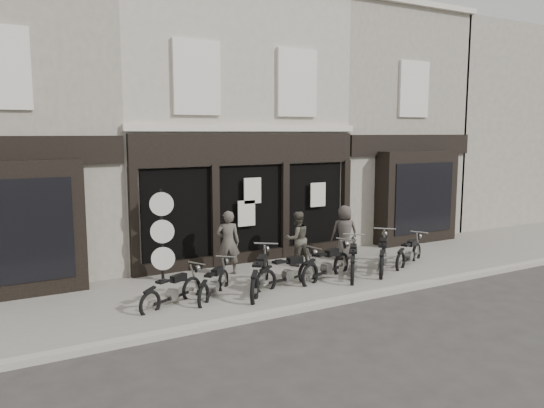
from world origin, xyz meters
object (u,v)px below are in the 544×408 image
man_right (345,232)px  man_centre (297,239)px  motorcycle_4 (327,267)px  advert_sign_post (162,239)px  motorcycle_5 (353,264)px  motorcycle_6 (383,258)px  motorcycle_7 (409,255)px  man_left (228,242)px  motorcycle_0 (172,294)px  motorcycle_3 (288,275)px  motorcycle_2 (260,278)px  motorcycle_1 (214,286)px

man_right → man_centre: bearing=20.7°
motorcycle_4 → advert_sign_post: size_ratio=0.82×
motorcycle_5 → man_centre: size_ratio=1.19×
motorcycle_6 → advert_sign_post: advert_sign_post is taller
motorcycle_5 → man_right: bearing=9.4°
motorcycle_7 → man_left: 5.33m
motorcycle_6 → man_left: size_ratio=1.08×
motorcycle_0 → motorcycle_4: bearing=-25.9°
motorcycle_0 → advert_sign_post: (0.41, 1.94, 0.86)m
advert_sign_post → motorcycle_3: bearing=-17.6°
motorcycle_3 → advert_sign_post: advert_sign_post is taller
man_right → advert_sign_post: 5.54m
motorcycle_3 → advert_sign_post: size_ratio=0.81×
man_left → advert_sign_post: bearing=12.3°
motorcycle_4 → man_left: 2.72m
advert_sign_post → motorcycle_4: bearing=-7.3°
motorcycle_2 → motorcycle_7: bearing=-50.7°
motorcycle_3 → motorcycle_4: bearing=-7.6°
motorcycle_4 → man_centre: 1.61m
motorcycle_5 → motorcycle_4: bearing=124.4°
motorcycle_0 → motorcycle_6: size_ratio=0.93×
motorcycle_0 → motorcycle_7: size_ratio=0.96×
motorcycle_0 → motorcycle_6: bearing=-26.3°
motorcycle_0 → motorcycle_5: motorcycle_5 is taller
motorcycle_1 → advert_sign_post: size_ratio=0.60×
motorcycle_3 → motorcycle_6: (3.11, 0.03, 0.06)m
motorcycle_3 → advert_sign_post: bearing=133.4°
motorcycle_1 → man_left: bearing=9.8°
motorcycle_1 → motorcycle_5: 4.01m
motorcycle_1 → man_left: (1.12, 1.64, 0.63)m
motorcycle_3 → motorcycle_5: 2.03m
motorcycle_1 → motorcycle_6: (5.09, -0.05, 0.09)m
man_left → man_centre: (2.11, -0.14, -0.08)m
man_right → advert_sign_post: advert_sign_post is taller
motorcycle_6 → man_left: bearing=110.3°
motorcycle_6 → man_left: man_left is taller
man_centre → man_right: 1.65m
motorcycle_1 → motorcycle_3: (1.98, -0.08, 0.03)m
motorcycle_2 → motorcycle_6: bearing=-51.3°
motorcycle_3 → man_left: (-0.86, 1.72, 0.60)m
motorcycle_4 → motorcycle_2: bearing=161.8°
motorcycle_2 → man_left: bearing=38.1°
motorcycle_2 → man_right: 4.10m
motorcycle_0 → motorcycle_2: (2.18, -0.08, 0.08)m
motorcycle_7 → motorcycle_5: bearing=156.4°
motorcycle_0 → man_right: size_ratio=1.06×
motorcycle_3 → motorcycle_5: bearing=-10.4°
motorcycle_2 → motorcycle_4: bearing=-49.3°
man_centre → motorcycle_5: bearing=117.6°
advert_sign_post → motorcycle_1: bearing=-52.2°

